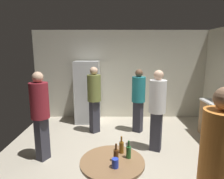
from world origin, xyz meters
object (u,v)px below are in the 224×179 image
object	(u,v)px
person_in_white_shirt	(158,105)
person_in_orange_shirt	(219,166)
beer_bottle_amber	(122,147)
plastic_cup_blue	(116,163)
refrigerator	(88,92)
person_in_teal_shirt	(139,96)
beer_bottle_brown	(117,155)
beer_bottle_green	(129,152)
person_in_olive_shirt	(95,95)
person_in_maroon_shirt	(41,110)
foreground_table	(113,168)

from	to	relation	value
person_in_white_shirt	person_in_orange_shirt	world-z (taller)	person_in_orange_shirt
beer_bottle_amber	plastic_cup_blue	bearing A→B (deg)	-104.84
refrigerator	person_in_white_shirt	bearing A→B (deg)	-46.76
person_in_teal_shirt	person_in_orange_shirt	distance (m)	3.20
beer_bottle_brown	plastic_cup_blue	bearing A→B (deg)	-95.39
beer_bottle_brown	person_in_white_shirt	size ratio (longest dim) A/B	0.13
beer_bottle_green	person_in_white_shirt	size ratio (longest dim) A/B	0.13
person_in_orange_shirt	beer_bottle_green	bearing A→B (deg)	-12.48
beer_bottle_green	person_in_teal_shirt	distance (m)	2.58
plastic_cup_blue	person_in_olive_shirt	bearing A→B (deg)	100.19
person_in_olive_shirt	beer_bottle_green	bearing A→B (deg)	-26.22
person_in_teal_shirt	person_in_olive_shirt	size ratio (longest dim) A/B	0.96
person_in_teal_shirt	refrigerator	bearing A→B (deg)	-82.31
refrigerator	beer_bottle_brown	world-z (taller)	refrigerator
plastic_cup_blue	beer_bottle_green	bearing A→B (deg)	50.36
beer_bottle_amber	person_in_white_shirt	distance (m)	1.64
person_in_white_shirt	person_in_orange_shirt	bearing A→B (deg)	25.75
refrigerator	person_in_white_shirt	xyz separation A→B (m)	(1.64, -1.74, 0.10)
refrigerator	person_in_olive_shirt	world-z (taller)	refrigerator
beer_bottle_amber	person_in_olive_shirt	bearing A→B (deg)	103.61
person_in_teal_shirt	person_in_maroon_shirt	bearing A→B (deg)	-20.18
beer_bottle_amber	person_in_teal_shirt	distance (m)	2.48
person_in_maroon_shirt	person_in_white_shirt	xyz separation A→B (m)	(2.26, 0.35, -0.00)
person_in_maroon_shirt	person_in_teal_shirt	world-z (taller)	person_in_maroon_shirt
foreground_table	person_in_olive_shirt	distance (m)	2.63
refrigerator	foreground_table	size ratio (longest dim) A/B	2.25
beer_bottle_brown	plastic_cup_blue	size ratio (longest dim) A/B	2.09
beer_bottle_amber	beer_bottle_green	world-z (taller)	same
beer_bottle_brown	person_in_teal_shirt	size ratio (longest dim) A/B	0.14
foreground_table	beer_bottle_amber	distance (m)	0.30
person_in_olive_shirt	person_in_orange_shirt	size ratio (longest dim) A/B	0.96
foreground_table	beer_bottle_brown	distance (m)	0.19
foreground_table	beer_bottle_green	xyz separation A→B (m)	(0.21, 0.07, 0.19)
beer_bottle_green	person_in_orange_shirt	xyz separation A→B (m)	(0.75, -0.65, 0.22)
refrigerator	beer_bottle_amber	size ratio (longest dim) A/B	7.83
beer_bottle_green	person_in_maroon_shirt	xyz separation A→B (m)	(-1.55, 1.20, 0.18)
plastic_cup_blue	person_in_maroon_shirt	bearing A→B (deg)	134.23
beer_bottle_amber	beer_bottle_brown	world-z (taller)	same
beer_bottle_amber	person_in_maroon_shirt	bearing A→B (deg)	143.58
beer_bottle_amber	person_in_olive_shirt	size ratio (longest dim) A/B	0.14
beer_bottle_green	plastic_cup_blue	xyz separation A→B (m)	(-0.17, -0.21, -0.03)
refrigerator	person_in_white_shirt	size ratio (longest dim) A/B	1.06
refrigerator	person_in_orange_shirt	xyz separation A→B (m)	(1.68, -3.95, 0.14)
beer_bottle_green	refrigerator	bearing A→B (deg)	105.73
refrigerator	beer_bottle_green	xyz separation A→B (m)	(0.93, -3.29, -0.08)
beer_bottle_brown	person_in_olive_shirt	size ratio (longest dim) A/B	0.14
refrigerator	beer_bottle_amber	bearing A→B (deg)	-75.09
refrigerator	person_in_orange_shirt	world-z (taller)	refrigerator
refrigerator	beer_bottle_brown	bearing A→B (deg)	-77.17
beer_bottle_brown	person_in_orange_shirt	bearing A→B (deg)	-32.06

